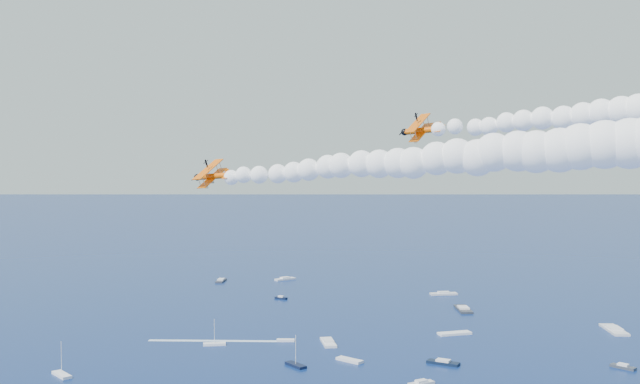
% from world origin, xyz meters
% --- Properties ---
extents(biplane_lead, '(8.29, 9.96, 7.91)m').
position_xyz_m(biplane_lead, '(10.21, 20.18, 58.93)').
color(biplane_lead, '#EE5D05').
extents(biplane_trail, '(6.92, 8.66, 7.29)m').
position_xyz_m(biplane_trail, '(-17.67, 3.55, 51.93)').
color(biplane_trail, '#FC6105').
extents(smoke_trail_trail, '(72.10, 14.10, 12.25)m').
position_xyz_m(smoke_trail_trail, '(17.78, 1.64, 54.68)').
color(smoke_trail_trail, white).
extents(spectator_boats, '(245.29, 177.08, 0.70)m').
position_xyz_m(spectator_boats, '(-2.40, 114.98, 0.35)').
color(spectator_boats, white).
rests_on(spectator_boats, ground).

